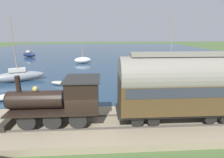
{
  "coord_description": "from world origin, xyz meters",
  "views": [
    {
      "loc": [
        -10.13,
        -1.16,
        6.31
      ],
      "look_at": [
        6.69,
        -2.17,
        1.7
      ],
      "focal_mm": 28.0,
      "sensor_mm": 36.0,
      "label": 1
    }
  ],
  "objects_px": {
    "steam_locomotive": "(63,98)",
    "passenger_coach": "(180,84)",
    "rowboat_off_pier": "(155,78)",
    "sailboat_gray": "(18,76)",
    "rowboat_mid_harbor": "(60,83)",
    "sailboat_white": "(83,60)",
    "rowboat_near_shore": "(4,97)",
    "sailboat_navy": "(29,54)",
    "sailboat_black": "(170,67)"
  },
  "relations": [
    {
      "from": "sailboat_black",
      "to": "rowboat_near_shore",
      "type": "distance_m",
      "value": 23.48
    },
    {
      "from": "steam_locomotive",
      "to": "passenger_coach",
      "type": "relative_size",
      "value": 0.75
    },
    {
      "from": "rowboat_near_shore",
      "to": "rowboat_mid_harbor",
      "type": "xyz_separation_m",
      "value": [
        4.61,
        -4.26,
        -0.04
      ]
    },
    {
      "from": "steam_locomotive",
      "to": "passenger_coach",
      "type": "distance_m",
      "value": 7.52
    },
    {
      "from": "steam_locomotive",
      "to": "passenger_coach",
      "type": "bearing_deg",
      "value": -90.0
    },
    {
      "from": "passenger_coach",
      "to": "sailboat_navy",
      "type": "relative_size",
      "value": 1.13
    },
    {
      "from": "steam_locomotive",
      "to": "rowboat_mid_harbor",
      "type": "height_order",
      "value": "steam_locomotive"
    },
    {
      "from": "steam_locomotive",
      "to": "sailboat_gray",
      "type": "height_order",
      "value": "sailboat_gray"
    },
    {
      "from": "sailboat_black",
      "to": "sailboat_gray",
      "type": "relative_size",
      "value": 1.16
    },
    {
      "from": "sailboat_black",
      "to": "sailboat_white",
      "type": "distance_m",
      "value": 17.16
    },
    {
      "from": "steam_locomotive",
      "to": "sailboat_black",
      "type": "xyz_separation_m",
      "value": [
        17.08,
        -13.62,
        -1.65
      ]
    },
    {
      "from": "steam_locomotive",
      "to": "sailboat_navy",
      "type": "relative_size",
      "value": 0.84
    },
    {
      "from": "sailboat_black",
      "to": "rowboat_near_shore",
      "type": "bearing_deg",
      "value": 102.08
    },
    {
      "from": "sailboat_navy",
      "to": "rowboat_mid_harbor",
      "type": "relative_size",
      "value": 2.78
    },
    {
      "from": "sailboat_white",
      "to": "steam_locomotive",
      "type": "bearing_deg",
      "value": 168.97
    },
    {
      "from": "sailboat_navy",
      "to": "rowboat_near_shore",
      "type": "relative_size",
      "value": 3.2
    },
    {
      "from": "sailboat_navy",
      "to": "rowboat_near_shore",
      "type": "bearing_deg",
      "value": -142.36
    },
    {
      "from": "steam_locomotive",
      "to": "sailboat_gray",
      "type": "relative_size",
      "value": 0.76
    },
    {
      "from": "sailboat_white",
      "to": "rowboat_mid_harbor",
      "type": "distance_m",
      "value": 15.19
    },
    {
      "from": "passenger_coach",
      "to": "rowboat_off_pier",
      "type": "height_order",
      "value": "passenger_coach"
    },
    {
      "from": "passenger_coach",
      "to": "rowboat_off_pier",
      "type": "bearing_deg",
      "value": -10.16
    },
    {
      "from": "steam_locomotive",
      "to": "passenger_coach",
      "type": "height_order",
      "value": "passenger_coach"
    },
    {
      "from": "rowboat_mid_harbor",
      "to": "sailboat_white",
      "type": "bearing_deg",
      "value": 14.78
    },
    {
      "from": "rowboat_near_shore",
      "to": "rowboat_off_pier",
      "type": "xyz_separation_m",
      "value": [
        6.31,
        -16.48,
        -0.03
      ]
    },
    {
      "from": "passenger_coach",
      "to": "rowboat_off_pier",
      "type": "relative_size",
      "value": 2.91
    },
    {
      "from": "passenger_coach",
      "to": "rowboat_near_shore",
      "type": "height_order",
      "value": "passenger_coach"
    },
    {
      "from": "steam_locomotive",
      "to": "sailboat_white",
      "type": "xyz_separation_m",
      "value": [
        25.36,
        1.41,
        -1.6
      ]
    },
    {
      "from": "rowboat_near_shore",
      "to": "sailboat_white",
      "type": "bearing_deg",
      "value": -58.03
    },
    {
      "from": "passenger_coach",
      "to": "sailboat_white",
      "type": "distance_m",
      "value": 26.97
    },
    {
      "from": "steam_locomotive",
      "to": "rowboat_off_pier",
      "type": "height_order",
      "value": "steam_locomotive"
    },
    {
      "from": "steam_locomotive",
      "to": "passenger_coach",
      "type": "xyz_separation_m",
      "value": [
        -0.0,
        -7.48,
        0.75
      ]
    },
    {
      "from": "rowboat_mid_harbor",
      "to": "passenger_coach",
      "type": "bearing_deg",
      "value": -116.11
    },
    {
      "from": "sailboat_white",
      "to": "rowboat_mid_harbor",
      "type": "xyz_separation_m",
      "value": [
        -15.14,
        1.19,
        -0.42
      ]
    },
    {
      "from": "sailboat_black",
      "to": "sailboat_white",
      "type": "bearing_deg",
      "value": 44.0
    },
    {
      "from": "steam_locomotive",
      "to": "sailboat_navy",
      "type": "xyz_separation_m",
      "value": [
        34.97,
        15.9,
        -1.56
      ]
    },
    {
      "from": "sailboat_black",
      "to": "passenger_coach",
      "type": "bearing_deg",
      "value": 143.06
    },
    {
      "from": "sailboat_gray",
      "to": "sailboat_navy",
      "type": "bearing_deg",
      "value": -5.73
    },
    {
      "from": "sailboat_black",
      "to": "rowboat_mid_harbor",
      "type": "relative_size",
      "value": 3.58
    },
    {
      "from": "sailboat_black",
      "to": "sailboat_navy",
      "type": "bearing_deg",
      "value": 41.61
    },
    {
      "from": "steam_locomotive",
      "to": "sailboat_white",
      "type": "distance_m",
      "value": 25.45
    },
    {
      "from": "sailboat_navy",
      "to": "rowboat_mid_harbor",
      "type": "distance_m",
      "value": 28.1
    },
    {
      "from": "rowboat_off_pier",
      "to": "sailboat_navy",
      "type": "bearing_deg",
      "value": 89.98
    },
    {
      "from": "steam_locomotive",
      "to": "rowboat_off_pier",
      "type": "distance_m",
      "value": 15.45
    },
    {
      "from": "sailboat_white",
      "to": "sailboat_gray",
      "type": "bearing_deg",
      "value": 137.95
    },
    {
      "from": "sailboat_black",
      "to": "rowboat_near_shore",
      "type": "relative_size",
      "value": 4.11
    },
    {
      "from": "steam_locomotive",
      "to": "rowboat_mid_harbor",
      "type": "relative_size",
      "value": 2.34
    },
    {
      "from": "sailboat_white",
      "to": "rowboat_near_shore",
      "type": "height_order",
      "value": "sailboat_white"
    },
    {
      "from": "passenger_coach",
      "to": "rowboat_off_pier",
      "type": "xyz_separation_m",
      "value": [
        11.92,
        -2.14,
        -2.76
      ]
    },
    {
      "from": "steam_locomotive",
      "to": "sailboat_navy",
      "type": "distance_m",
      "value": 38.45
    },
    {
      "from": "steam_locomotive",
      "to": "rowboat_mid_harbor",
      "type": "distance_m",
      "value": 10.74
    }
  ]
}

